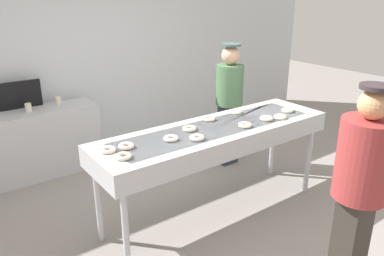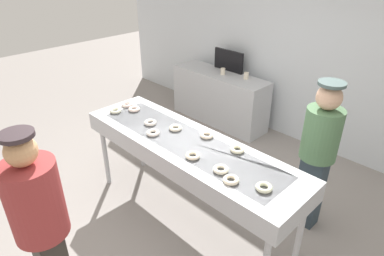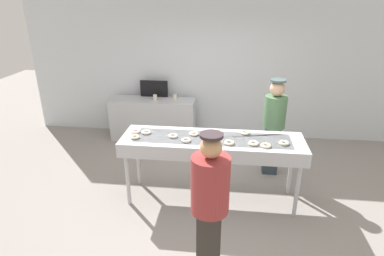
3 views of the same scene
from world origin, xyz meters
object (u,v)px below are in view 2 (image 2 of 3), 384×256
sugar_donut_0 (150,123)px  customer_waiting (41,221)px  sugar_donut_10 (153,133)px  paper_cup_1 (223,71)px  sugar_donut_11 (231,180)px  sugar_donut_2 (127,105)px  prep_counter (219,98)px  sugar_donut_8 (237,149)px  paper_cup_0 (246,76)px  worker_baker (318,149)px  sugar_donut_5 (134,109)px  sugar_donut_3 (116,111)px  fryer_conveyor (187,150)px  sugar_donut_4 (264,187)px  sugar_donut_6 (221,169)px  menu_display (229,61)px  sugar_donut_1 (176,128)px  sugar_donut_7 (207,135)px  sugar_donut_9 (193,156)px

sugar_donut_0 → customer_waiting: bearing=-67.3°
sugar_donut_10 → paper_cup_1: 2.36m
sugar_donut_11 → sugar_donut_0: bearing=172.3°
sugar_donut_2 → prep_counter: size_ratio=0.08×
sugar_donut_0 → prep_counter: (-0.78, 2.06, -0.57)m
sugar_donut_8 → paper_cup_0: bearing=124.9°
worker_baker → sugar_donut_5: bearing=27.8°
sugar_donut_3 → customer_waiting: customer_waiting is taller
fryer_conveyor → sugar_donut_4: size_ratio=18.83×
sugar_donut_6 → sugar_donut_8: size_ratio=1.00×
sugar_donut_5 → sugar_donut_6: bearing=-7.5°
customer_waiting → worker_baker: bearing=59.9°
sugar_donut_10 → prep_counter: sugar_donut_10 is taller
sugar_donut_0 → sugar_donut_2: size_ratio=1.00×
sugar_donut_11 → menu_display: menu_display is taller
sugar_donut_2 → sugar_donut_10: same height
sugar_donut_4 → prep_counter: 3.17m
fryer_conveyor → menu_display: menu_display is taller
sugar_donut_1 → paper_cup_0: (-0.61, 2.04, -0.09)m
fryer_conveyor → customer_waiting: 1.49m
sugar_donut_3 → sugar_donut_10: 0.72m
sugar_donut_2 → worker_baker: bearing=21.1°
sugar_donut_7 → customer_waiting: (-0.01, -1.69, -0.02)m
sugar_donut_0 → sugar_donut_7: same height
sugar_donut_5 → prep_counter: (-0.38, 1.98, -0.57)m
sugar_donut_10 → paper_cup_0: size_ratio=1.32×
fryer_conveyor → sugar_donut_3: bearing=-173.6°
sugar_donut_4 → menu_display: menu_display is taller
sugar_donut_4 → sugar_donut_9: same height
sugar_donut_0 → sugar_donut_3: same height
fryer_conveyor → sugar_donut_10: sugar_donut_10 is taller
menu_display → sugar_donut_1: bearing=-63.6°
sugar_donut_5 → menu_display: bearing=99.9°
sugar_donut_5 → prep_counter: bearing=100.9°
sugar_donut_1 → sugar_donut_3: 0.83m
sugar_donut_6 → worker_baker: worker_baker is taller
sugar_donut_11 → paper_cup_1: sugar_donut_11 is taller
sugar_donut_2 → sugar_donut_5: bearing=-5.6°
customer_waiting → menu_display: (-1.39, 3.72, 0.05)m
sugar_donut_2 → sugar_donut_4: (2.07, -0.16, 0.00)m
sugar_donut_7 → sugar_donut_8: (0.38, 0.01, 0.00)m
sugar_donut_8 → prep_counter: sugar_donut_8 is taller
sugar_donut_1 → sugar_donut_2: bearing=-179.1°
paper_cup_1 → sugar_donut_10: bearing=-67.0°
fryer_conveyor → sugar_donut_8: bearing=25.0°
fryer_conveyor → sugar_donut_8: size_ratio=18.83×
fryer_conveyor → sugar_donut_1: bearing=161.9°
sugar_donut_10 → paper_cup_0: sugar_donut_10 is taller
paper_cup_0 → menu_display: menu_display is taller
sugar_donut_10 → fryer_conveyor: bearing=22.6°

